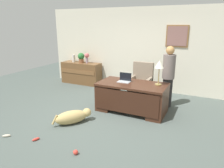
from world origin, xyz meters
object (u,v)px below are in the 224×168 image
Objects in this scene: desk at (132,96)px; dog_toy_plush at (36,139)px; laptop at (125,80)px; potted_plant at (81,57)px; dog_toy_ball at (76,152)px; vase_with_flowers at (87,57)px; vase_empty at (74,58)px; dog_toy_bone at (6,136)px; dog_lying at (73,117)px; credenza at (81,73)px; armchair at (141,83)px; desk_lamp at (159,66)px; person_standing at (168,76)px.

desk reaches higher than dog_toy_plush.
laptop is 2.53m from dog_toy_plush.
potted_plant reaches higher than dog_toy_ball.
vase_empty is (-0.59, 0.00, -0.10)m from vase_with_flowers.
vase_empty is 1.68× the size of dog_toy_bone.
dog_lying is 1.61m from laptop.
vase_with_flowers reaches higher than credenza.
credenza is 1.38× the size of armchair.
dog_toy_plush is at bearing -127.57° from desk_lamp.
dog_toy_plush is (1.45, -3.79, -0.96)m from potted_plant.
credenza is (-2.63, 1.66, -0.00)m from desk.
dog_toy_plush is (-1.09, -3.10, -0.46)m from armchair.
person_standing is 3.48m from potted_plant.
laptop is 2.65m from vase_with_flowers.
vase_with_flowers is at bearing 107.59° from dog_toy_plush.
potted_plant is (-2.38, 1.57, 0.20)m from laptop.
desk is at bearing 52.01° from dog_toy_bone.
laptop is 0.53× the size of desk_lamp.
desk is at bearing 84.71° from dog_toy_ball.
dog_toy_plush is at bearing 13.97° from dog_toy_bone.
vase_with_flowers is 1.01× the size of potted_plant.
desk_lamp reaches higher than dog_lying.
armchair is at bearing -15.13° from credenza.
desk is 2.85× the size of desk_lamp.
armchair is 12.58× the size of dog_toy_ball.
laptop reaches higher than dog_toy_bone.
credenza is at bearing 164.87° from armchair.
dog_toy_plush is at bearing -112.53° from laptop.
potted_plant is at bearing 101.80° from dog_toy_bone.
dog_lying is at bearing -130.93° from person_standing.
potted_plant is 4.18m from dog_toy_plush.
potted_plant is (-2.54, 0.69, 0.50)m from armchair.
desk_lamp is 2.20× the size of vase_empty.
desk_lamp is at bearing -49.27° from armchair.
armchair is 1.27m from desk_lamp.
vase_empty is 4.22m from dog_toy_bone.
desk_lamp is at bearing -24.62° from credenza.
vase_with_flowers is at bearing 144.80° from desk.
vase_with_flowers is at bearing 119.38° from dog_toy_ball.
vase_with_flowers is 4.12m from dog_toy_bone.
desk_lamp is 3.14m from dog_toy_plush.
armchair is 3.32m from dog_toy_plush.
vase_empty is (-2.88, 0.69, 0.44)m from armchair.
person_standing is 4.53× the size of potted_plant.
dog_lying is (-0.95, -1.21, -0.25)m from desk.
desk is 10.52× the size of dog_toy_bone.
person_standing is 10.83× the size of dog_toy_plush.
vase_with_flowers is at bearing 116.23° from dog_lying.
dog_toy_ball is at bearing -109.21° from desk_lamp.
dog_toy_ball is at bearing -92.44° from armchair.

